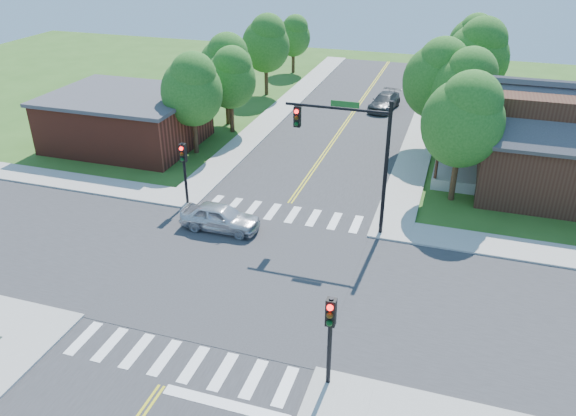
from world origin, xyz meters
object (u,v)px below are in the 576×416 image
(signal_pole_se, at_px, (330,326))
(house_ne, at_px, (571,139))
(signal_pole_nw, at_px, (184,162))
(car_silver, at_px, (220,218))
(car_dgrey, at_px, (384,102))
(signal_mast_ne, at_px, (353,144))

(signal_pole_se, bearing_deg, house_ne, 64.42)
(signal_pole_nw, relative_size, car_silver, 0.89)
(car_silver, relative_size, car_dgrey, 0.88)
(signal_mast_ne, bearing_deg, car_dgrey, 94.20)
(signal_pole_nw, bearing_deg, house_ne, 22.69)
(signal_mast_ne, bearing_deg, signal_pole_nw, -179.93)
(signal_pole_nw, xyz_separation_m, house_ne, (20.71, 8.66, 0.67))
(signal_mast_ne, bearing_deg, car_silver, -162.19)
(house_ne, xyz_separation_m, car_silver, (-17.70, -10.73, -2.60))
(signal_pole_se, height_order, house_ne, house_ne)
(car_dgrey, bearing_deg, signal_pole_nw, -102.03)
(signal_pole_nw, xyz_separation_m, car_silver, (3.01, -2.08, -1.94))
(signal_pole_nw, distance_m, house_ne, 22.45)
(house_ne, relative_size, car_dgrey, 2.70)
(signal_pole_se, height_order, car_silver, signal_pole_se)
(car_dgrey, bearing_deg, house_ne, -36.90)
(signal_pole_nw, height_order, car_silver, signal_pole_nw)
(signal_pole_se, height_order, signal_pole_nw, same)
(signal_pole_se, xyz_separation_m, car_dgrey, (-3.26, 32.69, -1.99))
(car_dgrey, bearing_deg, signal_pole_se, -76.06)
(signal_pole_se, relative_size, house_ne, 0.29)
(signal_pole_nw, distance_m, car_dgrey, 23.00)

